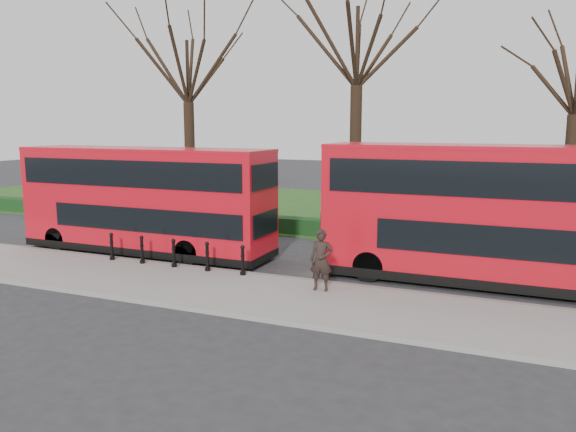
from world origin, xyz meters
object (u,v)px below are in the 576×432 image
at_px(bus_rear, 502,217).
at_px(pedestrian, 321,260).
at_px(bus_lead, 145,201).
at_px(bollard_row, 174,254).

distance_m(bus_rear, pedestrian, 6.14).
xyz_separation_m(bus_lead, pedestrian, (8.64, -2.64, -1.07)).
height_order(bollard_row, bus_lead, bus_lead).
bearing_deg(bollard_row, pedestrian, -6.21).
xyz_separation_m(bus_rear, pedestrian, (-5.08, -3.23, -1.22)).
xyz_separation_m(bus_lead, bus_rear, (13.72, 0.59, 0.14)).
bearing_deg(pedestrian, bus_lead, 156.32).
xyz_separation_m(bollard_row, bus_rear, (11.02, 2.58, 1.69)).
bearing_deg(bollard_row, bus_lead, 143.57).
xyz_separation_m(bollard_row, bus_lead, (-2.71, 2.00, 1.54)).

